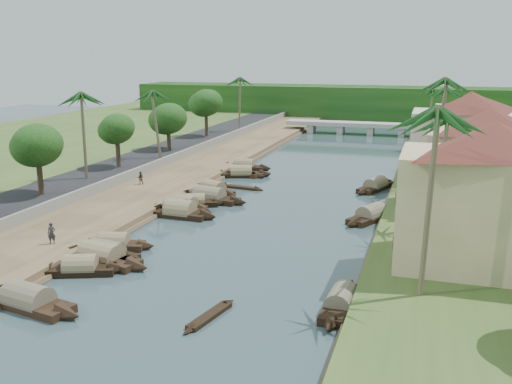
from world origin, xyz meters
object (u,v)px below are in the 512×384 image
(bridge, at_px, (356,126))
(building_near, at_px, (489,194))
(person_near, at_px, (52,233))
(sampan_0, at_px, (28,301))
(sampan_1, at_px, (81,268))

(bridge, xyz_separation_m, building_near, (18.99, -74.00, 4.66))
(building_near, distance_m, person_near, 33.49)
(sampan_0, height_order, person_near, person_near)
(bridge, distance_m, sampan_1, 81.90)
(building_near, height_order, sampan_1, building_near)
(building_near, bearing_deg, sampan_0, -154.48)
(building_near, relative_size, sampan_0, 1.60)
(building_near, bearing_deg, sampan_1, -165.30)
(building_near, bearing_deg, person_near, -172.77)
(person_near, bearing_deg, sampan_1, -54.50)
(building_near, relative_size, person_near, 8.37)
(building_near, bearing_deg, bridge, 104.39)
(sampan_0, bearing_deg, bridge, 95.00)
(building_near, distance_m, sampan_1, 29.67)
(bridge, distance_m, sampan_0, 87.81)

